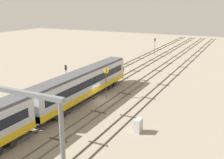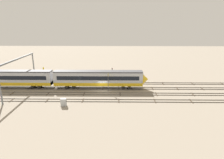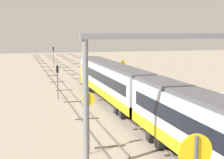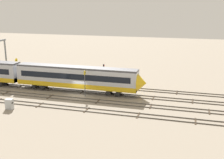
{
  "view_description": "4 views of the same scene",
  "coord_description": "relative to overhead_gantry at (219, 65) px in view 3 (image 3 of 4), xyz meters",
  "views": [
    {
      "loc": [
        -35.87,
        -20.09,
        14.92
      ],
      "look_at": [
        2.7,
        -0.77,
        2.82
      ],
      "focal_mm": 43.3,
      "sensor_mm": 36.0,
      "label": 1
    },
    {
      "loc": [
        3.28,
        -48.53,
        17.66
      ],
      "look_at": [
        2.51,
        0.46,
        3.07
      ],
      "focal_mm": 31.08,
      "sensor_mm": 36.0,
      "label": 2
    },
    {
      "loc": [
        -41.95,
        13.34,
        8.85
      ],
      "look_at": [
        2.88,
        0.8,
        2.24
      ],
      "focal_mm": 54.69,
      "sensor_mm": 36.0,
      "label": 3
    },
    {
      "loc": [
        19.69,
        -46.55,
        16.32
      ],
      "look_at": [
        5.93,
        2.17,
        2.94
      ],
      "focal_mm": 45.46,
      "sensor_mm": 36.0,
      "label": 4
    }
  ],
  "objects": [
    {
      "name": "ground_plane",
      "position": [
        21.79,
        -0.18,
        -6.58
      ],
      "size": [
        200.54,
        200.54,
        0.0
      ],
      "primitive_type": "plane",
      "color": "gray"
    },
    {
      "name": "track_near_foreground",
      "position": [
        21.79,
        -6.87,
        -6.51
      ],
      "size": [
        184.54,
        2.4,
        0.16
      ],
      "color": "#59544C",
      "rests_on": "ground"
    },
    {
      "name": "track_second_near",
      "position": [
        21.79,
        -2.41,
        -6.51
      ],
      "size": [
        184.54,
        2.4,
        0.16
      ],
      "color": "#59544C",
      "rests_on": "ground"
    },
    {
      "name": "track_with_train",
      "position": [
        21.79,
        2.05,
        -6.51
      ],
      "size": [
        184.54,
        2.4,
        0.16
      ],
      "color": "#59544C",
      "rests_on": "ground"
    },
    {
      "name": "track_second_far",
      "position": [
        21.79,
        6.51,
        -6.51
      ],
      "size": [
        184.54,
        2.4,
        0.16
      ],
      "color": "#59544C",
      "rests_on": "ground"
    },
    {
      "name": "overhead_gantry",
      "position": [
        0.0,
        0.0,
        0.0
      ],
      "size": [
        0.4,
        19.01,
        8.71
      ],
      "color": "slate",
      "rests_on": "ground"
    },
    {
      "name": "speed_sign_mid_trackside",
      "position": [
        23.31,
        -0.45,
        -3.37
      ],
      "size": [
        0.14,
        0.9,
        4.95
      ],
      "color": "#4C4C51",
      "rests_on": "ground"
    },
    {
      "name": "speed_sign_far_trackside",
      "position": [
        3.23,
        8.38,
        -3.55
      ],
      "size": [
        0.14,
        0.97,
        4.56
      ],
      "color": "#4C4C51",
      "rests_on": "ground"
    },
    {
      "name": "signal_light_trackside_approach",
      "position": [
        24.2,
        8.15,
        -3.69
      ],
      "size": [
        0.31,
        0.32,
        4.41
      ],
      "color": "#4C4C51",
      "rests_on": "ground"
    },
    {
      "name": "signal_light_trackside_departure",
      "position": [
        64.19,
        4.5,
        -3.32
      ],
      "size": [
        0.31,
        0.32,
        5.03
      ],
      "color": "#4C4C51",
      "rests_on": "ground"
    },
    {
      "name": "relay_cabinet",
      "position": [
        13.87,
        -9.8,
        -5.73
      ],
      "size": [
        1.22,
        0.73,
        1.7
      ],
      "color": "#B2B7BC",
      "rests_on": "ground"
    }
  ]
}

